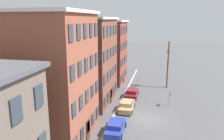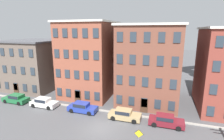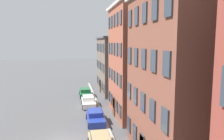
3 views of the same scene
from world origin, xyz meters
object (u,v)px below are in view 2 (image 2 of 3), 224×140
Objects in this scene: car_green at (16,98)px; car_tan at (124,114)px; car_maroon at (166,120)px; car_white at (44,102)px; car_blue at (82,107)px; caution_sign at (139,137)px.

car_green is 1.00× the size of car_tan.
car_green is 1.00× the size of car_maroon.
car_tan is 5.46m from car_maroon.
car_white is at bearing -179.91° from car_maroon.
car_blue is at bearing 178.85° from car_maroon.
caution_sign is at bearing -20.12° from car_white.
car_green is 5.59m from car_white.
car_maroon is at bearing 0.30° from car_tan.
car_green is at bearing -178.39° from car_blue.
car_green is 1.80× the size of caution_sign.
car_white and car_blue have the same top height.
car_blue is 6.59m from car_tan.
car_white is 6.73m from car_blue.
caution_sign is at bearing -63.71° from car_tan.
car_green is at bearing -179.24° from car_white.
car_blue is 12.05m from car_maroon.
car_blue is at bearing 1.61° from car_green.
car_white is 1.80× the size of caution_sign.
car_blue and car_maroon have the same top height.
car_green is 22.63m from caution_sign.
car_tan is at bearing -179.70° from car_maroon.
car_maroon is at bearing -1.15° from car_blue.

